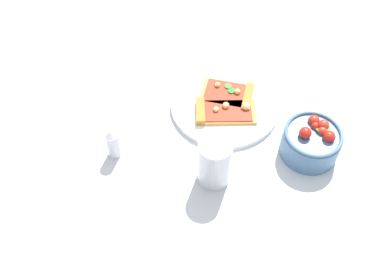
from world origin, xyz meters
TOP-DOWN VIEW (x-y plane):
  - ground_plane at (0.00, 0.00)m, footprint 2.40×2.40m
  - plate at (0.02, 0.01)m, footprint 0.26×0.26m
  - pizza_slice_near at (-0.01, 0.00)m, footprint 0.13×0.16m
  - pizza_slice_far at (0.04, 0.01)m, footprint 0.11×0.14m
  - salad_bowl at (-0.02, -0.21)m, footprint 0.13×0.13m
  - soda_glass at (-0.17, -0.05)m, footprint 0.07×0.07m
  - paper_napkin at (-0.09, 0.28)m, footprint 0.17×0.14m
  - pepper_shaker at (-0.21, 0.17)m, footprint 0.03×0.03m

SIDE VIEW (x-z plane):
  - ground_plane at x=0.00m, z-range 0.00..0.00m
  - paper_napkin at x=-0.09m, z-range 0.00..0.00m
  - plate at x=0.02m, z-range 0.00..0.01m
  - pizza_slice_far at x=0.04m, z-range 0.01..0.03m
  - pizza_slice_near at x=-0.01m, z-range 0.01..0.03m
  - salad_bowl at x=-0.02m, z-range -0.01..0.08m
  - pepper_shaker at x=-0.21m, z-range 0.00..0.08m
  - soda_glass at x=-0.17m, z-range 0.00..0.11m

